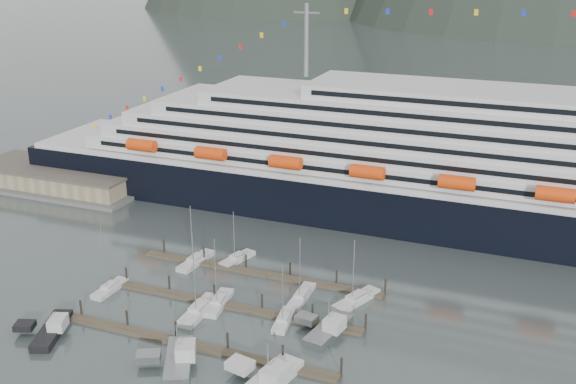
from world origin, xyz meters
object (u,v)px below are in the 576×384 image
object	(u,v)px
warehouse	(59,179)
sailboat_d	(301,297)
sailboat_c	(219,303)
sailboat_g	(356,300)
sailboat_b	(199,311)
cruise_ship	(481,174)
trawler_e	(328,329)
trawler_d	(267,381)
sailboat_f	(238,259)
trawler_a	(51,329)
trawler_b	(178,359)
sailboat_h	(284,321)
sailboat_a	(110,289)
sailboat_e	(196,261)

from	to	relation	value
warehouse	sailboat_d	bearing A→B (deg)	-22.22
sailboat_c	sailboat_g	size ratio (longest dim) A/B	1.06
sailboat_b	sailboat_g	distance (m)	26.94
cruise_ship	sailboat_d	xyz separation A→B (m)	(-24.22, -44.73, -11.64)
sailboat_d	trawler_e	size ratio (longest dim) A/B	1.11
cruise_ship	trawler_d	size ratio (longest dim) A/B	15.78
sailboat_f	trawler_a	size ratio (longest dim) A/B	0.94
sailboat_c	trawler_b	bearing A→B (deg)	-179.74
sailboat_f	sailboat_h	bearing A→B (deg)	-120.89
sailboat_a	trawler_a	distance (m)	15.38
sailboat_c	trawler_b	distance (m)	18.05
trawler_b	trawler_d	size ratio (longest dim) A/B	0.88
sailboat_e	sailboat_g	world-z (taller)	sailboat_e
sailboat_c	trawler_a	world-z (taller)	sailboat_c
sailboat_d	trawler_a	world-z (taller)	sailboat_d
warehouse	sailboat_c	size ratio (longest dim) A/B	3.47
sailboat_a	trawler_e	world-z (taller)	sailboat_a
sailboat_g	trawler_e	size ratio (longest dim) A/B	1.13
sailboat_e	warehouse	bearing A→B (deg)	69.51
warehouse	trawler_a	distance (m)	72.60
sailboat_a	trawler_e	xyz separation A→B (m)	(40.68, 0.67, 0.47)
sailboat_b	sailboat_e	world-z (taller)	sailboat_b
sailboat_b	sailboat_d	xyz separation A→B (m)	(14.24, 10.93, -0.05)
sailboat_d	sailboat_h	distance (m)	8.58
warehouse	trawler_e	bearing A→B (deg)	-25.57
cruise_ship	sailboat_e	size ratio (longest dim) A/B	16.57
sailboat_c	trawler_d	xyz separation A→B (m)	(16.69, -17.79, 0.54)
sailboat_d	sailboat_c	bearing A→B (deg)	119.44
sailboat_a	trawler_d	size ratio (longest dim) A/B	1.00
sailboat_a	sailboat_d	bearing A→B (deg)	-71.32
trawler_d	cruise_ship	bearing A→B (deg)	-4.00
sailboat_e	trawler_e	distance (m)	35.13
sailboat_h	trawler_e	distance (m)	7.78
cruise_ship	sailboat_c	world-z (taller)	cruise_ship
warehouse	sailboat_a	size ratio (longest dim) A/B	3.47
trawler_b	trawler_d	xyz separation A→B (m)	(14.26, 0.09, 0.03)
cruise_ship	trawler_d	bearing A→B (deg)	-105.90
sailboat_g	trawler_b	bearing A→B (deg)	167.58
sailboat_a	sailboat_c	world-z (taller)	sailboat_a
cruise_ship	sailboat_g	size ratio (longest dim) A/B	16.83
sailboat_g	trawler_d	distance (m)	27.91
sailboat_f	sailboat_g	distance (m)	27.16
sailboat_g	trawler_d	world-z (taller)	sailboat_g
sailboat_f	sailboat_g	xyz separation A→B (m)	(26.16, -7.28, 0.01)
sailboat_b	sailboat_f	xyz separation A→B (m)	(-2.68, 20.49, -0.05)
sailboat_d	sailboat_g	xyz separation A→B (m)	(9.25, 2.28, 0.02)
cruise_ship	sailboat_e	world-z (taller)	cruise_ship
cruise_ship	sailboat_c	distance (m)	64.74
cruise_ship	trawler_d	distance (m)	73.53
trawler_a	trawler_e	bearing A→B (deg)	-88.36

